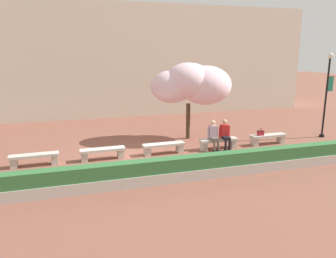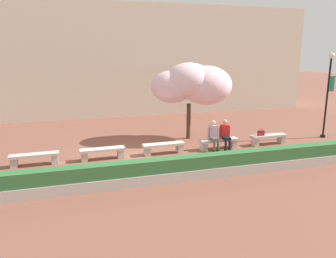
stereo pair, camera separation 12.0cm
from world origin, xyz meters
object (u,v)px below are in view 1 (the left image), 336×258
(person_seated_right, at_px, (225,133))
(cherry_tree_main, at_px, (191,84))
(stone_bench_near_west, at_px, (34,158))
(stone_bench_east_end, at_px, (219,142))
(lamp_post_with_banner, at_px, (327,87))
(stone_bench_near_east, at_px, (164,147))
(stone_bench_far_east, at_px, (268,138))
(person_seated_left, at_px, (213,134))
(stone_bench_center, at_px, (103,152))
(handbag, at_px, (261,133))

(person_seated_right, distance_m, cherry_tree_main, 2.98)
(stone_bench_near_west, height_order, person_seated_right, person_seated_right)
(stone_bench_east_end, relative_size, lamp_post_with_banner, 0.43)
(stone_bench_near_east, height_order, lamp_post_with_banner, lamp_post_with_banner)
(stone_bench_far_east, bearing_deg, stone_bench_east_end, 180.00)
(person_seated_left, bearing_deg, stone_bench_center, 179.35)
(person_seated_right, xyz_separation_m, lamp_post_with_banner, (5.62, 0.41, 1.78))
(stone_bench_center, distance_m, stone_bench_near_east, 2.51)
(stone_bench_east_end, xyz_separation_m, handbag, (2.08, -0.03, 0.28))
(handbag, bearing_deg, stone_bench_near_east, 179.66)
(stone_bench_center, height_order, handbag, handbag)
(stone_bench_near_west, xyz_separation_m, stone_bench_far_east, (10.05, 0.00, 0.00))
(stone_bench_center, distance_m, stone_bench_far_east, 7.54)
(person_seated_right, bearing_deg, person_seated_left, -179.99)
(stone_bench_near_west, distance_m, stone_bench_center, 2.51)
(stone_bench_east_end, bearing_deg, stone_bench_near_west, -180.00)
(stone_bench_far_east, bearing_deg, lamp_post_with_banner, 5.97)
(stone_bench_east_end, bearing_deg, person_seated_right, -10.98)
(stone_bench_center, xyz_separation_m, person_seated_left, (4.74, -0.05, 0.40))
(stone_bench_center, relative_size, person_seated_right, 1.37)
(stone_bench_far_east, relative_size, person_seated_left, 1.37)
(person_seated_right, bearing_deg, stone_bench_near_east, 178.90)
(stone_bench_east_end, height_order, handbag, handbag)
(stone_bench_center, height_order, stone_bench_near_east, same)
(stone_bench_far_east, distance_m, person_seated_right, 2.27)
(stone_bench_east_end, distance_m, lamp_post_with_banner, 6.29)
(stone_bench_east_end, bearing_deg, handbag, -0.75)
(stone_bench_far_east, xyz_separation_m, handbag, (-0.43, -0.03, 0.28))
(stone_bench_near_west, xyz_separation_m, handbag, (9.61, -0.03, 0.28))
(cherry_tree_main, bearing_deg, handbag, -38.51)
(stone_bench_near_east, xyz_separation_m, lamp_post_with_banner, (8.40, 0.35, 2.18))
(stone_bench_far_east, xyz_separation_m, person_seated_right, (-2.24, -0.05, 0.40))
(stone_bench_east_end, distance_m, handbag, 2.10)
(stone_bench_near_west, relative_size, person_seated_left, 1.37)
(stone_bench_center, height_order, person_seated_left, person_seated_left)
(stone_bench_near_west, height_order, stone_bench_near_east, same)
(stone_bench_far_east, bearing_deg, person_seated_right, -178.63)
(stone_bench_near_west, relative_size, handbag, 5.21)
(person_seated_right, relative_size, lamp_post_with_banner, 0.31)
(cherry_tree_main, xyz_separation_m, lamp_post_with_banner, (6.42, -1.69, -0.19))
(stone_bench_near_east, relative_size, lamp_post_with_banner, 0.43)
(stone_bench_far_east, relative_size, cherry_tree_main, 0.46)
(person_seated_left, distance_m, cherry_tree_main, 2.89)
(stone_bench_center, relative_size, handbag, 5.21)
(handbag, bearing_deg, cherry_tree_main, 141.49)
(stone_bench_near_west, xyz_separation_m, stone_bench_east_end, (7.54, 0.00, 0.00))
(stone_bench_near_west, distance_m, lamp_post_with_banner, 13.61)
(stone_bench_near_west, height_order, person_seated_left, person_seated_left)
(stone_bench_near_east, height_order, handbag, handbag)
(person_seated_left, height_order, lamp_post_with_banner, lamp_post_with_banner)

